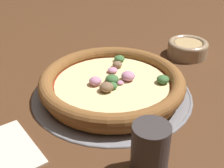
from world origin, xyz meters
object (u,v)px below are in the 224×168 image
pizza_tray (112,93)px  drinking_cup (150,150)px  bowl_near (188,48)px  napkin (3,151)px  pizza (112,83)px

pizza_tray → drinking_cup: 0.25m
bowl_near → napkin: bearing=-65.1°
pizza_tray → pizza: size_ratio=1.11×
pizza_tray → drinking_cup: bearing=-5.2°
pizza → drinking_cup: (0.24, -0.02, 0.02)m
pizza_tray → napkin: 0.27m
drinking_cup → bowl_near: bearing=141.3°
pizza → napkin: (0.12, -0.25, -0.03)m
bowl_near → drinking_cup: size_ratio=1.21×
pizza → drinking_cup: drinking_cup is taller
pizza → bowl_near: size_ratio=2.91×
pizza_tray → bowl_near: 0.30m
pizza → drinking_cup: bearing=-5.3°
bowl_near → napkin: size_ratio=0.67×
bowl_near → napkin: (0.24, -0.52, -0.02)m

